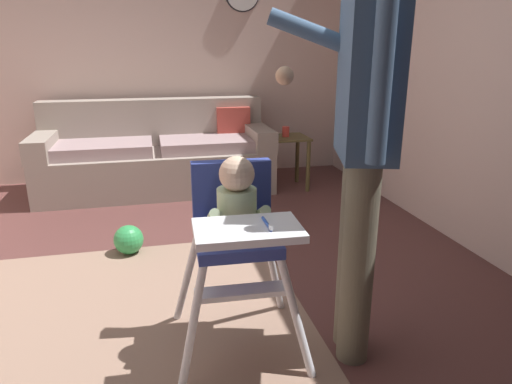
{
  "coord_description": "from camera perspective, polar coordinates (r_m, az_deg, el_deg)",
  "views": [
    {
      "loc": [
        0.05,
        -2.38,
        1.35
      ],
      "look_at": [
        0.48,
        -0.56,
        0.76
      ],
      "focal_mm": 32.24,
      "sensor_mm": 36.0,
      "label": 1
    }
  ],
  "objects": [
    {
      "name": "sippy_cup",
      "position": [
        4.52,
        3.71,
        7.49
      ],
      "size": [
        0.07,
        0.07,
        0.1
      ],
      "primitive_type": "cylinder",
      "color": "#D13D33",
      "rests_on": "side_table"
    },
    {
      "name": "toy_ball",
      "position": [
        3.27,
        -15.52,
        -5.72
      ],
      "size": [
        0.2,
        0.2,
        0.2
      ],
      "primitive_type": "sphere",
      "color": "green",
      "rests_on": "ground"
    },
    {
      "name": "area_rug",
      "position": [
        2.36,
        -20.04,
        -18.47
      ],
      "size": [
        2.18,
        2.35,
        0.01
      ],
      "primitive_type": "cube",
      "color": "#937360",
      "rests_on": "ground"
    },
    {
      "name": "couch",
      "position": [
        4.64,
        -12.11,
        4.37
      ],
      "size": [
        2.22,
        0.86,
        0.86
      ],
      "rotation": [
        0.0,
        0.0,
        -1.57
      ],
      "color": "gray",
      "rests_on": "ground"
    },
    {
      "name": "adult_standing",
      "position": [
        1.93,
        13.08,
        5.86
      ],
      "size": [
        0.5,
        0.59,
        1.72
      ],
      "rotation": [
        0.0,
        0.0,
        2.86
      ],
      "color": "#68634F",
      "rests_on": "ground"
    },
    {
      "name": "high_chair",
      "position": [
        2.0,
        -2.43,
        -3.67
      ],
      "size": [
        0.63,
        0.74,
        0.93
      ],
      "rotation": [
        0.0,
        0.0,
        -1.61
      ],
      "color": "white",
      "rests_on": "ground"
    },
    {
      "name": "ground",
      "position": [
        2.76,
        -12.75,
        -13.5
      ],
      "size": [
        5.95,
        6.88,
        0.1
      ],
      "primitive_type": "cube",
      "color": "brown"
    },
    {
      "name": "wall_right",
      "position": [
        3.44,
        26.77,
        16.16
      ],
      "size": [
        0.06,
        5.88,
        2.76
      ],
      "primitive_type": "cube",
      "color": "beige",
      "rests_on": "ground"
    },
    {
      "name": "wall_far",
      "position": [
        5.05,
        -14.44,
        17.25
      ],
      "size": [
        5.15,
        0.06,
        2.76
      ],
      "primitive_type": "cube",
      "color": "beige",
      "rests_on": "ground"
    },
    {
      "name": "side_table",
      "position": [
        4.57,
        3.81,
        5.15
      ],
      "size": [
        0.4,
        0.4,
        0.52
      ],
      "color": "brown",
      "rests_on": "ground"
    }
  ]
}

